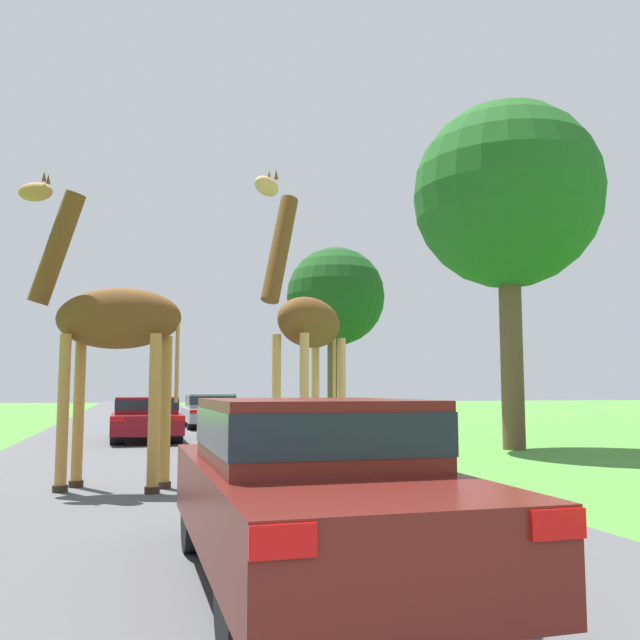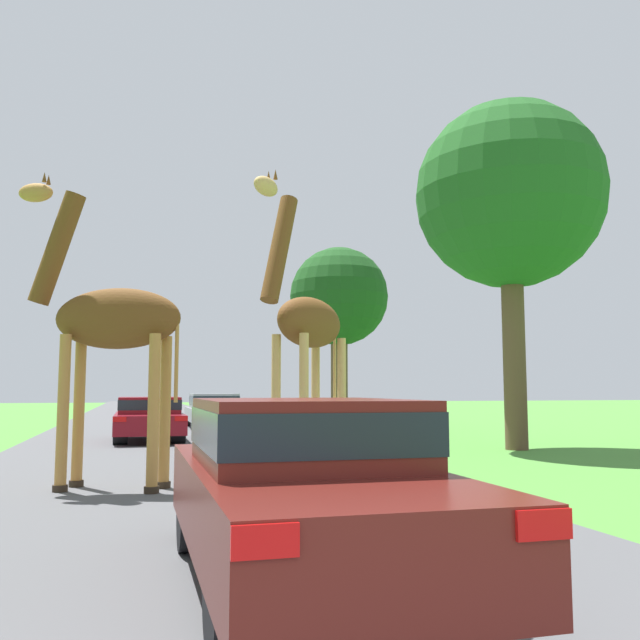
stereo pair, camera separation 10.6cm
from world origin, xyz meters
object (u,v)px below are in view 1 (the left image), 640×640
car_lead_maroon (309,484)px  car_queue_left (210,409)px  car_queue_right (146,417)px  giraffe_companion (108,324)px  tree_right_cluster (507,197)px  giraffe_near_road (306,326)px  tree_left_edge (336,299)px

car_lead_maroon → car_queue_left: size_ratio=0.97×
car_lead_maroon → car_queue_right: 15.34m
giraffe_companion → car_queue_right: size_ratio=1.19×
giraffe_companion → tree_right_cluster: tree_right_cluster is taller
giraffe_near_road → giraffe_companion: (-3.17, -0.24, -0.07)m
car_queue_left → tree_left_edge: bearing=-29.0°
car_queue_right → tree_left_edge: size_ratio=0.60×
giraffe_near_road → car_queue_left: bearing=-45.8°
car_lead_maroon → tree_left_edge: tree_left_edge is taller
tree_left_edge → car_queue_right: bearing=-150.4°
car_queue_left → tree_right_cluster: tree_right_cluster is taller
giraffe_near_road → car_queue_right: (-2.33, 9.52, -1.87)m
car_queue_right → tree_right_cluster: (8.79, -5.38, 5.76)m
car_queue_left → giraffe_companion: bearing=-102.0°
giraffe_near_road → car_lead_maroon: 6.24m
tree_left_edge → tree_right_cluster: bearing=-79.3°
car_lead_maroon → tree_right_cluster: (7.93, 9.93, 5.68)m
tree_right_cluster → tree_left_edge: bearing=100.7°
giraffe_near_road → tree_left_edge: size_ratio=0.72×
tree_left_edge → car_queue_left: bearing=151.0°
giraffe_companion → car_queue_left: giraffe_companion is taller
giraffe_companion → car_queue_left: (3.43, 16.20, -1.78)m
giraffe_near_road → car_queue_left: size_ratio=1.10×
giraffe_near_road → giraffe_companion: giraffe_near_road is taller
giraffe_companion → tree_right_cluster: size_ratio=0.55×
giraffe_companion → tree_left_edge: tree_left_edge is taller
car_queue_left → car_queue_right: bearing=-111.9°
car_queue_right → tree_left_edge: 9.13m
giraffe_companion → car_queue_right: bearing=16.2°
giraffe_near_road → car_queue_left: (0.26, 15.96, -1.85)m
giraffe_near_road → car_queue_left: giraffe_near_road is taller
giraffe_near_road → tree_left_edge: (4.69, 13.51, 2.39)m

